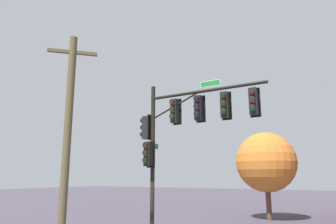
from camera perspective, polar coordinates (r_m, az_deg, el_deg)
name	(u,v)px	position (r m, az deg, el deg)	size (l,w,h in m)	color
signal_pole_assembly	(183,126)	(14.04, 2.67, -2.48)	(6.16, 1.15, 7.04)	black
utility_pole	(67,138)	(11.69, -17.90, -4.46)	(1.36, 1.36, 7.91)	brown
tree_mid	(266,162)	(22.04, 17.45, -8.71)	(3.95, 3.95, 5.67)	#523628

